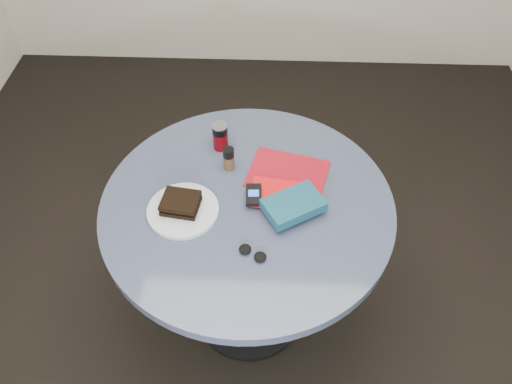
{
  "coord_description": "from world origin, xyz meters",
  "views": [
    {
      "loc": [
        0.07,
        -1.11,
        2.03
      ],
      "look_at": [
        0.03,
        0.0,
        0.8
      ],
      "focal_mm": 35.0,
      "sensor_mm": 36.0,
      "label": 1
    }
  ],
  "objects_px": {
    "sandwich": "(181,203)",
    "magazine": "(288,173)",
    "novel": "(294,205)",
    "mp3_player": "(254,195)",
    "plate": "(183,210)",
    "red_book": "(279,195)",
    "headphones": "(253,253)",
    "table": "(248,231)",
    "soda_can": "(220,136)",
    "pepper_grinder": "(229,159)"
  },
  "relations": [
    {
      "from": "pepper_grinder",
      "to": "headphones",
      "type": "xyz_separation_m",
      "value": [
        0.1,
        -0.38,
        -0.04
      ]
    },
    {
      "from": "table",
      "to": "plate",
      "type": "distance_m",
      "value": 0.28
    },
    {
      "from": "pepper_grinder",
      "to": "novel",
      "type": "xyz_separation_m",
      "value": [
        0.23,
        -0.2,
        -0.01
      ]
    },
    {
      "from": "magazine",
      "to": "red_book",
      "type": "bearing_deg",
      "value": -91.89
    },
    {
      "from": "table",
      "to": "headphones",
      "type": "xyz_separation_m",
      "value": [
        0.03,
        -0.22,
        0.17
      ]
    },
    {
      "from": "pepper_grinder",
      "to": "mp3_player",
      "type": "height_order",
      "value": "pepper_grinder"
    },
    {
      "from": "table",
      "to": "red_book",
      "type": "xyz_separation_m",
      "value": [
        0.11,
        0.02,
        0.18
      ]
    },
    {
      "from": "pepper_grinder",
      "to": "headphones",
      "type": "bearing_deg",
      "value": -75.02
    },
    {
      "from": "table",
      "to": "headphones",
      "type": "height_order",
      "value": "headphones"
    },
    {
      "from": "soda_can",
      "to": "headphones",
      "type": "relative_size",
      "value": 1.05
    },
    {
      "from": "magazine",
      "to": "novel",
      "type": "distance_m",
      "value": 0.18
    },
    {
      "from": "red_book",
      "to": "mp3_player",
      "type": "distance_m",
      "value": 0.09
    },
    {
      "from": "red_book",
      "to": "headphones",
      "type": "relative_size",
      "value": 1.9
    },
    {
      "from": "plate",
      "to": "sandwich",
      "type": "height_order",
      "value": "sandwich"
    },
    {
      "from": "plate",
      "to": "novel",
      "type": "relative_size",
      "value": 1.26
    },
    {
      "from": "table",
      "to": "red_book",
      "type": "height_order",
      "value": "red_book"
    },
    {
      "from": "table",
      "to": "pepper_grinder",
      "type": "height_order",
      "value": "pepper_grinder"
    },
    {
      "from": "table",
      "to": "magazine",
      "type": "bearing_deg",
      "value": 44.61
    },
    {
      "from": "table",
      "to": "sandwich",
      "type": "bearing_deg",
      "value": -167.77
    },
    {
      "from": "red_book",
      "to": "headphones",
      "type": "distance_m",
      "value": 0.26
    },
    {
      "from": "plate",
      "to": "sandwich",
      "type": "xyz_separation_m",
      "value": [
        -0.01,
        0.01,
        0.03
      ]
    },
    {
      "from": "magazine",
      "to": "novel",
      "type": "relative_size",
      "value": 1.44
    },
    {
      "from": "table",
      "to": "novel",
      "type": "bearing_deg",
      "value": -15.5
    },
    {
      "from": "plate",
      "to": "headphones",
      "type": "height_order",
      "value": "headphones"
    },
    {
      "from": "table",
      "to": "plate",
      "type": "relative_size",
      "value": 4.18
    },
    {
      "from": "magazine",
      "to": "headphones",
      "type": "xyz_separation_m",
      "value": [
        -0.11,
        -0.35,
        0.01
      ]
    },
    {
      "from": "table",
      "to": "sandwich",
      "type": "relative_size",
      "value": 7.51
    },
    {
      "from": "sandwich",
      "to": "magazine",
      "type": "distance_m",
      "value": 0.4
    },
    {
      "from": "plate",
      "to": "red_book",
      "type": "relative_size",
      "value": 1.24
    },
    {
      "from": "table",
      "to": "plate",
      "type": "bearing_deg",
      "value": -165.68
    },
    {
      "from": "plate",
      "to": "headphones",
      "type": "distance_m",
      "value": 0.29
    },
    {
      "from": "plate",
      "to": "soda_can",
      "type": "bearing_deg",
      "value": 72.88
    },
    {
      "from": "table",
      "to": "plate",
      "type": "xyz_separation_m",
      "value": [
        -0.21,
        -0.05,
        0.17
      ]
    },
    {
      "from": "pepper_grinder",
      "to": "mp3_player",
      "type": "relative_size",
      "value": 0.98
    },
    {
      "from": "red_book",
      "to": "headphones",
      "type": "bearing_deg",
      "value": -99.65
    },
    {
      "from": "novel",
      "to": "mp3_player",
      "type": "bearing_deg",
      "value": 129.0
    },
    {
      "from": "headphones",
      "to": "sandwich",
      "type": "bearing_deg",
      "value": 144.95
    },
    {
      "from": "soda_can",
      "to": "magazine",
      "type": "distance_m",
      "value": 0.29
    },
    {
      "from": "novel",
      "to": "headphones",
      "type": "relative_size",
      "value": 1.86
    },
    {
      "from": "pepper_grinder",
      "to": "red_book",
      "type": "xyz_separation_m",
      "value": [
        0.18,
        -0.13,
        -0.03
      ]
    },
    {
      "from": "sandwich",
      "to": "novel",
      "type": "height_order",
      "value": "same"
    },
    {
      "from": "soda_can",
      "to": "sandwich",
      "type": "bearing_deg",
      "value": -108.46
    },
    {
      "from": "red_book",
      "to": "novel",
      "type": "bearing_deg",
      "value": -46.23
    },
    {
      "from": "sandwich",
      "to": "soda_can",
      "type": "bearing_deg",
      "value": 71.54
    },
    {
      "from": "magazine",
      "to": "mp3_player",
      "type": "height_order",
      "value": "mp3_player"
    },
    {
      "from": "plate",
      "to": "table",
      "type": "bearing_deg",
      "value": 14.32
    },
    {
      "from": "magazine",
      "to": "novel",
      "type": "height_order",
      "value": "novel"
    },
    {
      "from": "pepper_grinder",
      "to": "novel",
      "type": "relative_size",
      "value": 0.48
    },
    {
      "from": "novel",
      "to": "plate",
      "type": "bearing_deg",
      "value": 151.05
    },
    {
      "from": "mp3_player",
      "to": "red_book",
      "type": "bearing_deg",
      "value": 12.33
    }
  ]
}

